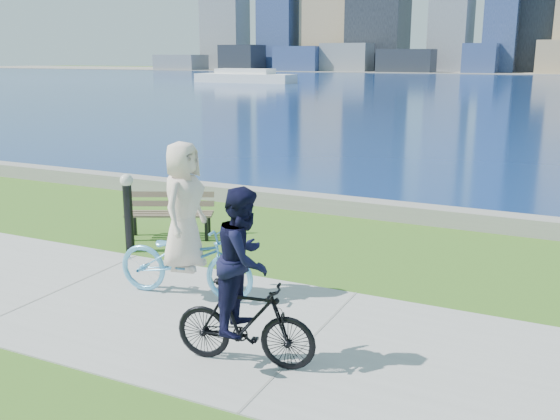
# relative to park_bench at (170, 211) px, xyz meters

# --- Properties ---
(ground) EXTENTS (320.00, 320.00, 0.00)m
(ground) POSITION_rel_park_bench_xyz_m (4.18, -3.03, -0.52)
(ground) COLOR #315C18
(ground) RESTS_ON ground
(concrete_path) EXTENTS (80.00, 3.50, 0.02)m
(concrete_path) POSITION_rel_park_bench_xyz_m (4.18, -3.03, -0.51)
(concrete_path) COLOR #969792
(concrete_path) RESTS_ON ground
(seawall) EXTENTS (90.00, 0.50, 0.35)m
(seawall) POSITION_rel_park_bench_xyz_m (4.18, 3.17, -0.34)
(seawall) COLOR gray
(seawall) RESTS_ON ground
(bay_water) EXTENTS (320.00, 131.00, 0.01)m
(bay_water) POSITION_rel_park_bench_xyz_m (4.18, 68.97, -0.51)
(bay_water) COLOR navy
(bay_water) RESTS_ON ground
(ferry_near) EXTENTS (12.91, 3.69, 1.75)m
(ferry_near) POSITION_rel_park_bench_xyz_m (-32.09, 61.13, 0.21)
(ferry_near) COLOR white
(ferry_near) RESTS_ON ground
(park_bench) EXTENTS (1.72, 1.20, 0.85)m
(park_bench) POSITION_rel_park_bench_xyz_m (0.00, 0.00, 0.00)
(park_bench) COLOR black
(park_bench) RESTS_ON ground
(bollard_lamp) EXTENTS (0.23, 0.23, 1.40)m
(bollard_lamp) POSITION_rel_park_bench_xyz_m (-0.12, -1.08, 0.28)
(bollard_lamp) COLOR black
(bollard_lamp) RESTS_ON ground
(cyclist_woman) EXTENTS (0.99, 2.15, 2.24)m
(cyclist_woman) POSITION_rel_park_bench_xyz_m (2.00, -2.44, 0.33)
(cyclist_woman) COLOR #5FB4E7
(cyclist_woman) RESTS_ON ground
(cyclist_man) EXTENTS (0.72, 1.68, 2.03)m
(cyclist_man) POSITION_rel_park_bench_xyz_m (3.76, -3.87, 0.36)
(cyclist_man) COLOR black
(cyclist_man) RESTS_ON ground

